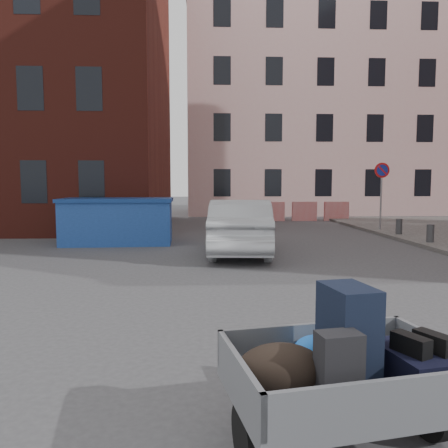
{
  "coord_description": "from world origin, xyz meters",
  "views": [
    {
      "loc": [
        -1.02,
        -7.6,
        1.92
      ],
      "look_at": [
        -0.62,
        1.37,
        1.1
      ],
      "focal_mm": 35.0,
      "sensor_mm": 36.0,
      "label": 1
    }
  ],
  "objects": [
    {
      "name": "ground",
      "position": [
        0.0,
        0.0,
        0.0
      ],
      "size": [
        120.0,
        120.0,
        0.0
      ],
      "primitive_type": "plane",
      "color": "#38383A",
      "rests_on": "ground"
    },
    {
      "name": "building_brick",
      "position": [
        -9.0,
        13.0,
        7.0
      ],
      "size": [
        12.0,
        10.0,
        14.0
      ],
      "primitive_type": "cube",
      "color": "#591E16",
      "rests_on": "ground"
    },
    {
      "name": "building_pink",
      "position": [
        6.0,
        22.0,
        7.0
      ],
      "size": [
        16.0,
        8.0,
        14.0
      ],
      "primitive_type": "cube",
      "color": "#D4A5A3",
      "rests_on": "ground"
    },
    {
      "name": "no_parking_sign",
      "position": [
        6.0,
        9.48,
        2.01
      ],
      "size": [
        0.6,
        0.09,
        2.65
      ],
      "color": "gray",
      "rests_on": "sidewalk"
    },
    {
      "name": "barriers",
      "position": [
        4.2,
        15.0,
        0.5
      ],
      "size": [
        4.7,
        0.18,
        1.0
      ],
      "color": "red",
      "rests_on": "ground"
    },
    {
      "name": "trailer",
      "position": [
        -0.05,
        -4.66,
        0.61
      ],
      "size": [
        1.78,
        1.92,
        1.2
      ],
      "rotation": [
        0.0,
        0.0,
        0.19
      ],
      "color": "black",
      "rests_on": "ground"
    },
    {
      "name": "dumpster",
      "position": [
        -3.83,
        6.55,
        0.74
      ],
      "size": [
        3.58,
        1.95,
        1.47
      ],
      "rotation": [
        0.0,
        0.0,
        0.04
      ],
      "color": "#21489D",
      "rests_on": "ground"
    },
    {
      "name": "silver_car",
      "position": [
        -0.04,
        4.41,
        0.75
      ],
      "size": [
        1.92,
        4.65,
        1.5
      ],
      "primitive_type": "imported",
      "rotation": [
        0.0,
        0.0,
        3.07
      ],
      "color": "#B1B4B9",
      "rests_on": "ground"
    }
  ]
}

